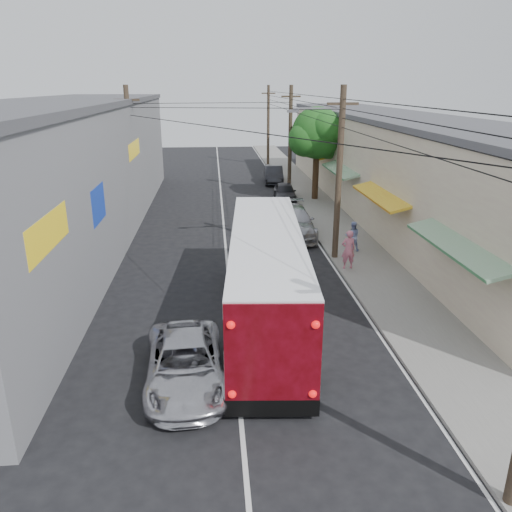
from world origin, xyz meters
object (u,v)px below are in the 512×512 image
(parked_car_far, at_px, (274,175))
(jeepney, at_px, (185,363))
(parked_suv, at_px, (293,222))
(pedestrian_far, at_px, (353,236))
(pedestrian_near, at_px, (348,249))
(coach_bus, at_px, (266,276))
(parked_car_mid, at_px, (285,192))

(parked_car_far, bearing_deg, jeepney, -97.09)
(parked_suv, height_order, pedestrian_far, pedestrian_far)
(parked_suv, xyz_separation_m, pedestrian_near, (1.60, -5.81, 0.22))
(coach_bus, distance_m, jeepney, 4.78)
(coach_bus, distance_m, pedestrian_far, 8.82)
(pedestrian_near, bearing_deg, parked_car_far, -93.35)
(parked_suv, bearing_deg, parked_car_mid, 86.53)
(coach_bus, bearing_deg, parked_car_mid, 84.41)
(parked_car_far, bearing_deg, pedestrian_near, -83.57)
(jeepney, relative_size, parked_car_far, 1.08)
(coach_bus, xyz_separation_m, pedestrian_far, (5.07, 7.16, -0.83))
(jeepney, relative_size, pedestrian_near, 2.63)
(parked_suv, relative_size, parked_car_mid, 1.44)
(parked_car_mid, height_order, parked_car_far, parked_car_far)
(parked_car_mid, height_order, pedestrian_near, pedestrian_near)
(parked_suv, distance_m, parked_car_far, 15.73)
(parked_suv, height_order, pedestrian_near, pedestrian_near)
(coach_bus, height_order, pedestrian_near, coach_bus)
(jeepney, bearing_deg, pedestrian_near, 47.34)
(parked_car_mid, distance_m, pedestrian_near, 14.63)
(jeepney, bearing_deg, parked_car_far, 74.79)
(jeepney, distance_m, pedestrian_far, 13.44)
(parked_car_far, bearing_deg, parked_car_mid, -85.70)
(coach_bus, bearing_deg, jeepney, -120.40)
(parked_car_mid, relative_size, parked_car_far, 0.87)
(pedestrian_near, bearing_deg, coach_bus, 42.67)
(parked_suv, relative_size, pedestrian_near, 3.06)
(parked_car_mid, xyz_separation_m, pedestrian_near, (0.80, -14.60, 0.37))
(jeepney, height_order, pedestrian_near, pedestrian_near)
(coach_bus, height_order, parked_car_mid, coach_bus)
(parked_car_mid, xyz_separation_m, parked_car_far, (0.00, 6.93, 0.07))
(coach_bus, relative_size, parked_car_far, 2.67)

